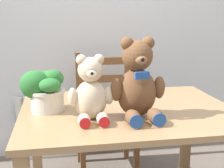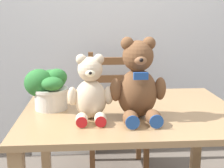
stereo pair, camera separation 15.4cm
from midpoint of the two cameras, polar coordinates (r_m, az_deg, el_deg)
The scene contains 7 objects.
wall_back at distance 2.79m, azimuth 2.03°, elevation 13.52°, with size 8.00×0.04×2.60m, color silver.
radiator at distance 2.89m, azimuth -7.35°, elevation -7.95°, with size 0.58×0.10×0.56m.
dining_table at distance 1.76m, azimuth 5.88°, elevation -7.96°, with size 1.17×0.90×0.75m.
wooden_chair_behind at distance 2.54m, azimuth 2.64°, elevation -5.41°, with size 0.45×0.40×0.96m.
teddy_bear_left at distance 1.53m, azimuth -1.08°, elevation -1.44°, with size 0.22×0.22×0.32m.
teddy_bear_right at distance 1.55m, azimuth 7.62°, elevation -0.03°, with size 0.28×0.28×0.40m.
potted_plant at distance 1.71m, azimuth -9.06°, elevation -0.57°, with size 0.23×0.22×0.22m.
Camera 2 is at (-0.22, -1.18, 1.26)m, focal length 50.00 mm.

